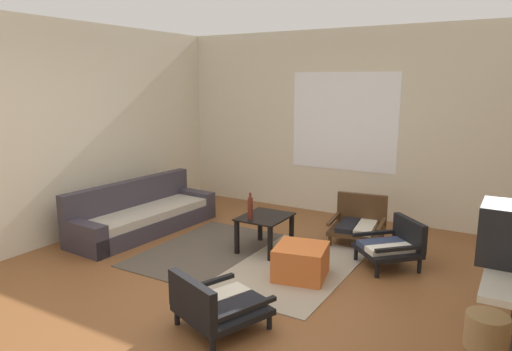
% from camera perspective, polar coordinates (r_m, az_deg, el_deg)
% --- Properties ---
extents(ground_plane, '(7.80, 7.80, 0.00)m').
position_cam_1_polar(ground_plane, '(4.58, -3.26, -13.92)').
color(ground_plane, brown).
extents(far_wall_with_window, '(5.60, 0.13, 2.70)m').
position_cam_1_polar(far_wall_with_window, '(6.91, 10.88, 6.23)').
color(far_wall_with_window, beige).
rests_on(far_wall_with_window, ground).
extents(side_wall_left, '(0.12, 6.60, 2.70)m').
position_cam_1_polar(side_wall_left, '(6.24, -22.64, 4.99)').
color(side_wall_left, beige).
rests_on(side_wall_left, ground).
extents(area_rug, '(2.29, 1.87, 0.01)m').
position_cam_1_polar(area_rug, '(5.30, -1.15, -10.16)').
color(area_rug, '#4C4238').
rests_on(area_rug, ground).
extents(couch, '(0.82, 2.12, 0.66)m').
position_cam_1_polar(couch, '(6.36, -13.80, -4.82)').
color(couch, '#38333D').
rests_on(couch, ground).
extents(coffee_table, '(0.52, 0.62, 0.42)m').
position_cam_1_polar(coffee_table, '(5.44, 1.10, -5.86)').
color(coffee_table, black).
rests_on(coffee_table, ground).
extents(armchair_by_window, '(0.70, 0.68, 0.56)m').
position_cam_1_polar(armchair_by_window, '(5.93, 12.50, -5.58)').
color(armchair_by_window, '#472D19').
rests_on(armchair_by_window, ground).
extents(armchair_striped_foreground, '(0.80, 0.81, 0.48)m').
position_cam_1_polar(armchair_striped_foreground, '(3.85, -5.05, -15.53)').
color(armchair_striped_foreground, black).
rests_on(armchair_striped_foreground, ground).
extents(armchair_corner, '(0.80, 0.80, 0.51)m').
position_cam_1_polar(armchair_corner, '(5.24, 16.52, -8.10)').
color(armchair_corner, black).
rests_on(armchair_corner, ground).
extents(ottoman_orange, '(0.59, 0.59, 0.34)m').
position_cam_1_polar(ottoman_orange, '(4.79, 5.54, -10.54)').
color(ottoman_orange, '#D1662D').
rests_on(ottoman_orange, ground).
extents(glass_bottle, '(0.06, 0.06, 0.31)m').
position_cam_1_polar(glass_bottle, '(5.27, -0.71, -3.98)').
color(glass_bottle, '#5B2319').
rests_on(glass_bottle, coffee_table).
extents(wicker_basket, '(0.31, 0.31, 0.27)m').
position_cam_1_polar(wicker_basket, '(4.03, 26.49, -16.81)').
color(wicker_basket, '#9E7A4C').
rests_on(wicker_basket, ground).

